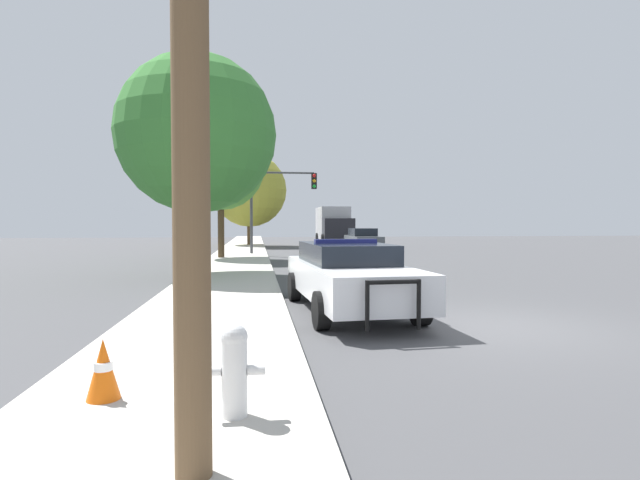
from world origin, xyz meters
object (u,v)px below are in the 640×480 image
traffic_light (279,194)px  tree_sidewalk_mid (221,166)px  traffic_cone (103,369)px  tree_sidewalk_far (250,190)px  fire_hydrant (234,367)px  police_car (348,275)px  tree_sidewalk_near (197,134)px  car_background_oncoming (363,239)px  box_truck (334,225)px

traffic_light → tree_sidewalk_mid: (-3.02, -3.12, 1.16)m
tree_sidewalk_mid → traffic_cone: size_ratio=11.15×
tree_sidewalk_far → tree_sidewalk_mid: tree_sidewalk_far is taller
fire_hydrant → tree_sidewalk_far: bearing=90.5°
tree_sidewalk_far → tree_sidewalk_mid: bearing=-95.1°
police_car → tree_sidewalk_near: 8.99m
police_car → traffic_cone: (-3.42, -5.22, -0.34)m
tree_sidewalk_far → car_background_oncoming: bearing=-44.3°
box_truck → traffic_cone: bearing=78.2°
police_car → fire_hydrant: bearing=66.1°
traffic_light → tree_sidewalk_mid: size_ratio=0.70×
traffic_cone → tree_sidewalk_near: bearing=92.2°
tree_sidewalk_far → traffic_cone: tree_sidewalk_far is taller
traffic_cone → fire_hydrant: bearing=-24.9°
tree_sidewalk_near → tree_sidewalk_far: (1.49, 21.86, -0.47)m
fire_hydrant → car_background_oncoming: (7.14, 27.43, 0.20)m
police_car → traffic_light: 18.16m
car_background_oncoming → box_truck: 9.53m
box_truck → tree_sidewalk_far: 7.79m
police_car → tree_sidewalk_near: size_ratio=0.75×
traffic_light → fire_hydrant: bearing=-93.6°
box_truck → tree_sidewalk_near: 25.72m
traffic_light → tree_sidewalk_near: tree_sidewalk_near is taller
tree_sidewalk_mid → tree_sidewalk_far: bearing=84.9°
traffic_light → box_truck: bearing=68.5°
tree_sidewalk_near → fire_hydrant: bearing=-82.2°
fire_hydrant → box_truck: box_truck is taller
car_background_oncoming → tree_sidewalk_mid: 11.66m
car_background_oncoming → tree_sidewalk_near: tree_sidewalk_near is taller
tree_sidewalk_near → tree_sidewalk_mid: 7.83m
traffic_cone → car_background_oncoming: bearing=72.5°
box_truck → tree_sidewalk_near: size_ratio=0.89×
box_truck → tree_sidewalk_mid: bearing=63.9°
traffic_light → tree_sidewalk_near: 11.51m
tree_sidewalk_mid → traffic_cone: (0.22, -20.04, -4.20)m
fire_hydrant → tree_sidewalk_far: 34.89m
traffic_light → tree_sidewalk_near: (-3.27, -10.95, 1.38)m
police_car → tree_sidewalk_far: (-2.40, 28.86, 3.61)m
fire_hydrant → tree_sidewalk_far: tree_sidewalk_far is taller
tree_sidewalk_mid → traffic_cone: bearing=-89.4°
box_truck → tree_sidewalk_near: bearing=71.3°
tree_sidewalk_far → tree_sidewalk_mid: (-1.24, -14.03, 0.25)m
car_background_oncoming → traffic_cone: car_background_oncoming is taller
tree_sidewalk_far → tree_sidewalk_near: bearing=-93.9°
tree_sidewalk_near → box_truck: bearing=70.7°
police_car → traffic_cone: size_ratio=9.23×
police_car → tree_sidewalk_near: tree_sidewalk_near is taller
fire_hydrant → box_truck: 37.52m
traffic_light → car_background_oncoming: 7.25m
police_car → box_truck: (4.56, 31.09, 0.91)m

